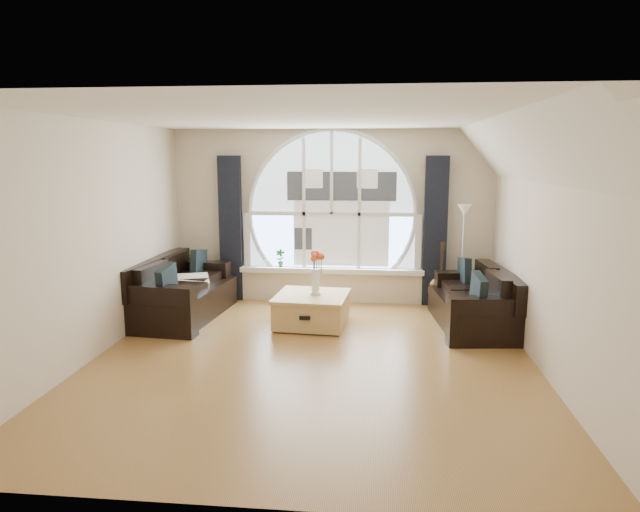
{
  "coord_description": "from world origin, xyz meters",
  "views": [
    {
      "loc": [
        0.7,
        -6.07,
        2.3
      ],
      "look_at": [
        0.0,
        0.9,
        1.05
      ],
      "focal_mm": 31.69,
      "sensor_mm": 36.0,
      "label": 1
    }
  ],
  "objects_px": {
    "sofa_right": "(474,298)",
    "coffee_chest": "(312,308)",
    "sofa_left": "(182,290)",
    "vase_flowers": "(315,266)",
    "floor_lamp": "(462,259)",
    "guitar": "(441,276)",
    "potted_plant": "(280,258)"
  },
  "relations": [
    {
      "from": "vase_flowers",
      "to": "sofa_left",
      "type": "bearing_deg",
      "value": 175.25
    },
    {
      "from": "sofa_right",
      "to": "coffee_chest",
      "type": "distance_m",
      "value": 2.2
    },
    {
      "from": "sofa_right",
      "to": "floor_lamp",
      "type": "distance_m",
      "value": 0.86
    },
    {
      "from": "vase_flowers",
      "to": "potted_plant",
      "type": "xyz_separation_m",
      "value": [
        -0.7,
        1.26,
        -0.13
      ]
    },
    {
      "from": "sofa_left",
      "to": "floor_lamp",
      "type": "xyz_separation_m",
      "value": [
        4.03,
        0.71,
        0.4
      ]
    },
    {
      "from": "guitar",
      "to": "sofa_right",
      "type": "bearing_deg",
      "value": -58.82
    },
    {
      "from": "coffee_chest",
      "to": "guitar",
      "type": "distance_m",
      "value": 2.09
    },
    {
      "from": "floor_lamp",
      "to": "guitar",
      "type": "distance_m",
      "value": 0.41
    },
    {
      "from": "coffee_chest",
      "to": "potted_plant",
      "type": "height_order",
      "value": "potted_plant"
    },
    {
      "from": "coffee_chest",
      "to": "vase_flowers",
      "type": "bearing_deg",
      "value": 35.94
    },
    {
      "from": "sofa_right",
      "to": "floor_lamp",
      "type": "xyz_separation_m",
      "value": [
        -0.06,
        0.76,
        0.4
      ]
    },
    {
      "from": "coffee_chest",
      "to": "floor_lamp",
      "type": "distance_m",
      "value": 2.38
    },
    {
      "from": "sofa_left",
      "to": "vase_flowers",
      "type": "height_order",
      "value": "vase_flowers"
    },
    {
      "from": "guitar",
      "to": "potted_plant",
      "type": "xyz_separation_m",
      "value": [
        -2.49,
        0.34,
        0.16
      ]
    },
    {
      "from": "floor_lamp",
      "to": "vase_flowers",
      "type": "bearing_deg",
      "value": -157.39
    },
    {
      "from": "potted_plant",
      "to": "guitar",
      "type": "bearing_deg",
      "value": -7.71
    },
    {
      "from": "floor_lamp",
      "to": "potted_plant",
      "type": "xyz_separation_m",
      "value": [
        -2.78,
        0.39,
        -0.11
      ]
    },
    {
      "from": "potted_plant",
      "to": "sofa_left",
      "type": "bearing_deg",
      "value": -138.55
    },
    {
      "from": "sofa_right",
      "to": "sofa_left",
      "type": "bearing_deg",
      "value": 173.22
    },
    {
      "from": "vase_flowers",
      "to": "potted_plant",
      "type": "height_order",
      "value": "vase_flowers"
    },
    {
      "from": "floor_lamp",
      "to": "guitar",
      "type": "xyz_separation_m",
      "value": [
        -0.3,
        0.06,
        -0.27
      ]
    },
    {
      "from": "vase_flowers",
      "to": "potted_plant",
      "type": "relative_size",
      "value": 2.44
    },
    {
      "from": "potted_plant",
      "to": "floor_lamp",
      "type": "bearing_deg",
      "value": -8.06
    },
    {
      "from": "vase_flowers",
      "to": "floor_lamp",
      "type": "bearing_deg",
      "value": 22.61
    },
    {
      "from": "sofa_left",
      "to": "guitar",
      "type": "xyz_separation_m",
      "value": [
        3.73,
        0.76,
        0.13
      ]
    },
    {
      "from": "coffee_chest",
      "to": "sofa_left",
      "type": "bearing_deg",
      "value": 178.86
    },
    {
      "from": "coffee_chest",
      "to": "floor_lamp",
      "type": "relative_size",
      "value": 0.6
    },
    {
      "from": "sofa_left",
      "to": "floor_lamp",
      "type": "height_order",
      "value": "floor_lamp"
    },
    {
      "from": "sofa_right",
      "to": "guitar",
      "type": "height_order",
      "value": "guitar"
    },
    {
      "from": "sofa_right",
      "to": "vase_flowers",
      "type": "distance_m",
      "value": 2.19
    },
    {
      "from": "sofa_left",
      "to": "potted_plant",
      "type": "bearing_deg",
      "value": 47.21
    },
    {
      "from": "sofa_left",
      "to": "vase_flowers",
      "type": "bearing_deg",
      "value": 1.01
    }
  ]
}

